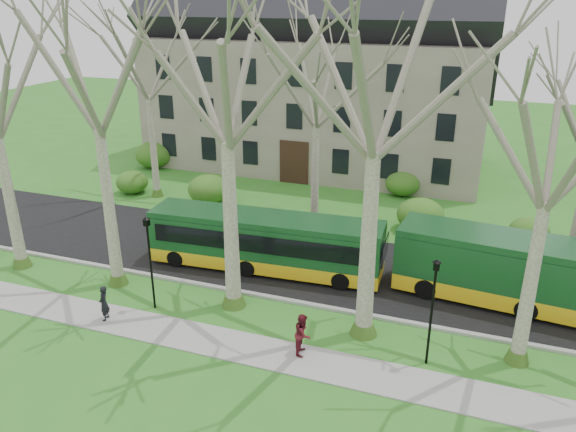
{
  "coord_description": "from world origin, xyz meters",
  "views": [
    {
      "loc": [
        7.09,
        -19.61,
        13.16
      ],
      "look_at": [
        -1.07,
        3.0,
        3.61
      ],
      "focal_mm": 35.0,
      "sensor_mm": 36.0,
      "label": 1
    }
  ],
  "objects_px": {
    "bus_follow": "(548,277)",
    "pedestrian_b": "(303,334)",
    "pedestrian_a": "(104,303)",
    "bus_lead": "(265,242)"
  },
  "relations": [
    {
      "from": "bus_follow",
      "to": "pedestrian_b",
      "type": "xyz_separation_m",
      "value": [
        -9.02,
        -6.68,
        -0.78
      ]
    },
    {
      "from": "bus_lead",
      "to": "pedestrian_b",
      "type": "distance_m",
      "value": 7.52
    },
    {
      "from": "bus_follow",
      "to": "pedestrian_b",
      "type": "bearing_deg",
      "value": -138.07
    },
    {
      "from": "bus_follow",
      "to": "pedestrian_a",
      "type": "height_order",
      "value": "bus_follow"
    },
    {
      "from": "pedestrian_a",
      "to": "pedestrian_b",
      "type": "bearing_deg",
      "value": 78.7
    },
    {
      "from": "pedestrian_a",
      "to": "bus_follow",
      "type": "bearing_deg",
      "value": 97.02
    },
    {
      "from": "bus_lead",
      "to": "pedestrian_a",
      "type": "xyz_separation_m",
      "value": [
        -4.66,
        -6.87,
        -0.68
      ]
    },
    {
      "from": "bus_lead",
      "to": "pedestrian_b",
      "type": "xyz_separation_m",
      "value": [
        4.11,
        -6.26,
        -0.63
      ]
    },
    {
      "from": "bus_follow",
      "to": "bus_lead",
      "type": "bearing_deg",
      "value": -172.77
    },
    {
      "from": "bus_lead",
      "to": "pedestrian_b",
      "type": "relative_size",
      "value": 6.95
    }
  ]
}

